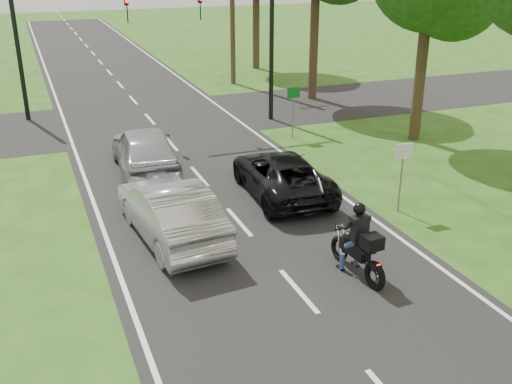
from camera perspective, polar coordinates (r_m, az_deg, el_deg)
ground at (r=13.95m, az=4.06°, el=-9.40°), size 140.00×140.00×0.00m
road at (r=22.53m, az=-6.87°, el=3.17°), size 8.00×100.00×0.01m
cross_road at (r=28.14m, az=-10.08°, el=6.84°), size 60.00×7.00×0.01m
motorcycle_rider at (r=14.40m, az=9.80°, el=-5.23°), size 0.62×2.18×1.87m
dark_suv at (r=18.88m, az=2.46°, el=1.67°), size 2.50×4.93×1.33m
silver_sedan at (r=16.08m, az=-8.12°, el=-1.83°), size 2.13×4.97×1.59m
silver_suv at (r=21.07m, az=-10.54°, el=3.99°), size 2.26×5.00×1.67m
traffic_signal at (r=26.30m, az=-2.37°, el=15.29°), size 6.38×0.44×6.00m
signal_pole_far at (r=28.99m, az=-21.66°, el=12.17°), size 0.20×0.20×6.00m
sign_white at (r=17.82m, az=13.83°, el=2.90°), size 0.55×0.07×2.12m
sign_green at (r=24.58m, az=3.57°, el=8.76°), size 0.55×0.07×2.12m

